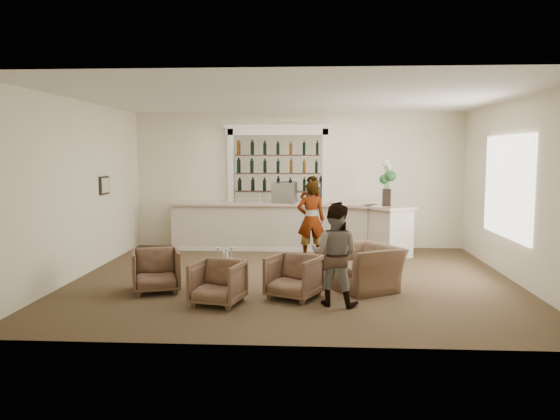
% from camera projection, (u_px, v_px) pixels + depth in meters
% --- Properties ---
extents(ground, '(8.00, 8.00, 0.00)m').
position_uv_depth(ground, '(293.00, 279.00, 10.06)').
color(ground, brown).
rests_on(ground, ground).
extents(room_shell, '(8.04, 7.02, 3.32)m').
position_uv_depth(room_shell, '(303.00, 152.00, 10.51)').
color(room_shell, beige).
rests_on(room_shell, ground).
extents(bar_counter, '(5.72, 1.80, 1.14)m').
position_uv_depth(bar_counter, '(291.00, 227.00, 12.98)').
color(bar_counter, beige).
rests_on(bar_counter, ground).
extents(back_bar_alcove, '(2.64, 0.25, 3.00)m').
position_uv_depth(back_bar_alcove, '(278.00, 165.00, 13.26)').
color(back_bar_alcove, white).
rests_on(back_bar_alcove, ground).
extents(cocktail_table, '(0.59, 0.59, 0.50)m').
position_uv_depth(cocktail_table, '(225.00, 274.00, 9.32)').
color(cocktail_table, '#4B2D20').
rests_on(cocktail_table, ground).
extents(sommelier, '(0.66, 0.48, 1.70)m').
position_uv_depth(sommelier, '(311.00, 220.00, 12.03)').
color(sommelier, gray).
rests_on(sommelier, ground).
extents(guest, '(0.90, 0.79, 1.56)m').
position_uv_depth(guest, '(335.00, 255.00, 8.30)').
color(guest, gray).
rests_on(guest, ground).
extents(armchair_left, '(0.98, 0.99, 0.72)m').
position_uv_depth(armchair_left, '(156.00, 271.00, 9.12)').
color(armchair_left, brown).
rests_on(armchair_left, ground).
extents(armchair_center, '(0.88, 0.89, 0.67)m').
position_uv_depth(armchair_center, '(218.00, 283.00, 8.36)').
color(armchair_center, brown).
rests_on(armchair_center, ground).
extents(armchair_right, '(1.01, 1.02, 0.70)m').
position_uv_depth(armchair_right, '(294.00, 277.00, 8.71)').
color(armchair_right, brown).
rests_on(armchair_right, ground).
extents(armchair_far, '(1.47, 1.51, 0.75)m').
position_uv_depth(armchair_far, '(363.00, 267.00, 9.30)').
color(armchair_far, brown).
rests_on(armchair_far, ground).
extents(espresso_machine, '(0.58, 0.51, 0.47)m').
position_uv_depth(espresso_machine, '(284.00, 193.00, 12.87)').
color(espresso_machine, '#BABABF').
rests_on(espresso_machine, bar_counter).
extents(flower_vase, '(0.27, 0.27, 1.02)m').
position_uv_depth(flower_vase, '(387.00, 180.00, 12.13)').
color(flower_vase, black).
rests_on(flower_vase, bar_counter).
extents(wine_glass_bar_left, '(0.07, 0.07, 0.21)m').
position_uv_depth(wine_glass_bar_left, '(260.00, 198.00, 12.99)').
color(wine_glass_bar_left, white).
rests_on(wine_glass_bar_left, bar_counter).
extents(wine_glass_bar_right, '(0.07, 0.07, 0.21)m').
position_uv_depth(wine_glass_bar_right, '(281.00, 198.00, 12.97)').
color(wine_glass_bar_right, white).
rests_on(wine_glass_bar_right, bar_counter).
extents(wine_glass_tbl_a, '(0.07, 0.07, 0.21)m').
position_uv_depth(wine_glass_tbl_a, '(219.00, 254.00, 9.32)').
color(wine_glass_tbl_a, white).
rests_on(wine_glass_tbl_a, cocktail_table).
extents(wine_glass_tbl_b, '(0.07, 0.07, 0.21)m').
position_uv_depth(wine_glass_tbl_b, '(232.00, 253.00, 9.36)').
color(wine_glass_tbl_b, white).
rests_on(wine_glass_tbl_b, cocktail_table).
extents(wine_glass_tbl_c, '(0.07, 0.07, 0.21)m').
position_uv_depth(wine_glass_tbl_c, '(226.00, 256.00, 9.15)').
color(wine_glass_tbl_c, white).
rests_on(wine_glass_tbl_c, cocktail_table).
extents(napkin_holder, '(0.08, 0.08, 0.12)m').
position_uv_depth(napkin_holder, '(225.00, 255.00, 9.43)').
color(napkin_holder, white).
rests_on(napkin_holder, cocktail_table).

